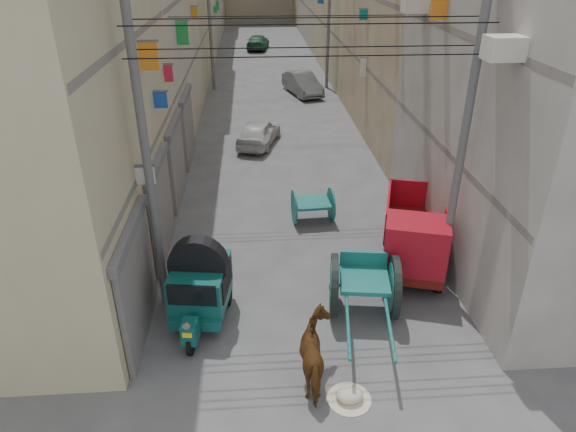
{
  "coord_description": "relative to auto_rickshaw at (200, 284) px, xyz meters",
  "views": [
    {
      "loc": [
        -1.2,
        -4.88,
        8.16
      ],
      "look_at": [
        -0.4,
        6.5,
        2.11
      ],
      "focal_mm": 32.0,
      "sensor_mm": 36.0,
      "label": 1
    }
  ],
  "objects": [
    {
      "name": "shutters_left",
      "position": [
        -1.33,
        5.11,
        0.48
      ],
      "size": [
        0.18,
        14.4,
        2.88
      ],
      "color": "#535358",
      "rests_on": "ground"
    },
    {
      "name": "signboards",
      "position": [
        2.58,
        16.39,
        2.42
      ],
      "size": [
        8.22,
        40.52,
        5.67
      ],
      "color": "silver",
      "rests_on": "ground"
    },
    {
      "name": "utility_poles",
      "position": [
        2.59,
        11.74,
        2.99
      ],
      "size": [
        7.4,
        22.2,
        8.0
      ],
      "color": "#575759",
      "rests_on": "ground"
    },
    {
      "name": "auto_rickshaw",
      "position": [
        0.0,
        0.0,
        0.0
      ],
      "size": [
        1.62,
        2.51,
        1.72
      ],
      "rotation": [
        0.0,
        0.0,
        -0.14
      ],
      "color": "black",
      "rests_on": "ground"
    },
    {
      "name": "tonga_cart",
      "position": [
        3.95,
        -0.06,
        -0.2
      ],
      "size": [
        1.82,
        3.61,
        1.56
      ],
      "rotation": [
        0.0,
        0.0,
        -0.14
      ],
      "color": "black",
      "rests_on": "ground"
    },
    {
      "name": "mini_truck",
      "position": [
        5.67,
        1.64,
        -0.03
      ],
      "size": [
        2.57,
        3.93,
        2.04
      ],
      "rotation": [
        0.0,
        0.0,
        -0.29
      ],
      "color": "black",
      "rests_on": "ground"
    },
    {
      "name": "second_cart",
      "position": [
        3.25,
        4.79,
        -0.4
      ],
      "size": [
        1.37,
        1.23,
        1.15
      ],
      "rotation": [
        0.0,
        0.0,
        0.07
      ],
      "color": "#16635E",
      "rests_on": "ground"
    },
    {
      "name": "feed_sack",
      "position": [
        3.14,
        -2.81,
        -0.87
      ],
      "size": [
        0.56,
        0.45,
        0.28
      ],
      "primitive_type": "ellipsoid",
      "color": "beige",
      "rests_on": "ground"
    },
    {
      "name": "horse",
      "position": [
        2.57,
        -2.26,
        -0.3
      ],
      "size": [
        0.83,
        1.72,
        1.43
      ],
      "primitive_type": "imported",
      "rotation": [
        0.0,
        0.0,
        3.18
      ],
      "color": "brown",
      "rests_on": "ground"
    },
    {
      "name": "distant_car_white",
      "position": [
        1.63,
        12.33,
        -0.41
      ],
      "size": [
        2.34,
        3.76,
        1.2
      ],
      "primitive_type": "imported",
      "rotation": [
        0.0,
        0.0,
        2.86
      ],
      "color": "#BBBBBB",
      "rests_on": "ground"
    },
    {
      "name": "distant_car_grey",
      "position": [
        4.47,
        21.15,
        -0.36
      ],
      "size": [
        2.38,
        4.17,
        1.3
      ],
      "primitive_type": "imported",
      "rotation": [
        0.0,
        0.0,
        0.27
      ],
      "color": "#535856",
      "rests_on": "ground"
    },
    {
      "name": "distant_car_green",
      "position": [
        2.04,
        36.75,
        -0.42
      ],
      "size": [
        2.2,
        4.27,
        1.18
      ],
      "primitive_type": "imported",
      "rotation": [
        0.0,
        0.0,
        3.0
      ],
      "color": "#1A4D2F",
      "rests_on": "ground"
    }
  ]
}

